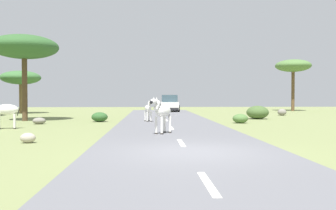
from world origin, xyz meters
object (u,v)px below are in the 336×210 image
zebra_0 (148,109)px  tree_3 (24,48)px  bush_2 (258,112)px  zebra_2 (162,112)px  bush_0 (240,119)px  car_0 (169,104)px  rock_2 (28,138)px  rock_3 (39,121)px  tree_4 (21,78)px  zebra_1 (5,110)px  tree_0 (293,66)px  bush_1 (100,117)px  rock_0 (282,112)px

zebra_0 → tree_3: bearing=-24.6°
zebra_0 → bush_2: (7.96, 2.89, -0.38)m
zebra_2 → bush_0: size_ratio=1.66×
zebra_0 → car_0: (2.18, 15.60, -0.02)m
bush_0 → rock_2: 13.54m
rock_3 → tree_4: bearing=112.9°
zebra_1 → tree_3: tree_3 is taller
car_0 → tree_0: size_ratio=0.77×
bush_1 → rock_3: (-3.35, -1.79, -0.12)m
bush_2 → rock_3: bearing=-163.9°
bush_1 → rock_2: 10.81m
zebra_1 → tree_4: 17.69m
bush_1 → tree_0: bearing=40.1°
tree_3 → rock_0: size_ratio=7.64×
zebra_0 → bush_1: 3.26m
bush_2 → zebra_0: bearing=-160.0°
tree_4 → rock_0: (23.69, -4.82, -3.12)m
zebra_2 → rock_2: bearing=60.2°
car_0 → bush_2: 13.97m
bush_0 → bush_1: (-8.87, 1.60, 0.03)m
tree_0 → zebra_2: bearing=-122.3°
zebra_0 → bush_0: 5.83m
car_0 → tree_4: (-14.43, -3.30, 2.56)m
rock_0 → zebra_1: bearing=-147.4°
zebra_1 → rock_3: zebra_1 is taller
zebra_0 → zebra_1: 8.58m
zebra_1 → zebra_2: 8.54m
car_0 → bush_2: car_0 is taller
zebra_1 → rock_0: 22.25m
rock_0 → bush_0: bearing=-123.8°
rock_0 → rock_2: 23.68m
bush_1 → car_0: bearing=70.5°
bush_2 → rock_0: bush_2 is taller
tree_0 → rock_3: size_ratio=7.39×
car_0 → tree_0: bearing=-174.5°
zebra_0 → bush_0: (5.70, -1.09, -0.58)m
zebra_0 → bush_0: size_ratio=1.50×
tree_3 → rock_2: size_ratio=10.65×
zebra_2 → bush_2: 12.84m
zebra_2 → rock_3: (-7.16, 6.37, -0.80)m
bush_0 → bush_2: bearing=60.5°
zebra_2 → rock_0: bearing=-93.2°
tree_0 → bush_0: 21.01m
zebra_0 → zebra_1: zebra_1 is taller
zebra_1 → tree_4: (-4.95, 16.81, 2.43)m
car_0 → tree_0: tree_0 is taller
zebra_2 → bush_1: 9.03m
zebra_1 → bush_0: 13.46m
tree_0 → bush_1: tree_0 is taller
zebra_0 → rock_2: 11.12m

